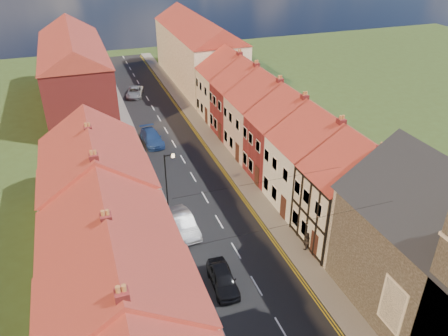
% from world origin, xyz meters
% --- Properties ---
extents(road, '(7.00, 90.00, 0.02)m').
position_xyz_m(road, '(0.00, 30.00, 0.01)').
color(road, black).
rests_on(road, ground).
extents(pavement_left, '(1.80, 90.00, 0.12)m').
position_xyz_m(pavement_left, '(-4.40, 30.00, 0.06)').
color(pavement_left, gray).
rests_on(pavement_left, ground).
extents(pavement_right, '(1.80, 90.00, 0.12)m').
position_xyz_m(pavement_right, '(4.40, 30.00, 0.06)').
color(pavement_right, gray).
rests_on(pavement_right, ground).
extents(cottage_r_tudor, '(8.30, 5.20, 9.00)m').
position_xyz_m(cottage_r_tudor, '(9.27, 12.70, 4.47)').
color(cottage_r_tudor, white).
rests_on(cottage_r_tudor, ground).
extents(cottage_r_white_near, '(8.30, 6.00, 9.00)m').
position_xyz_m(cottage_r_white_near, '(9.30, 18.10, 4.47)').
color(cottage_r_white_near, '#AEADA4').
rests_on(cottage_r_white_near, ground).
extents(cottage_r_cream_mid, '(8.30, 5.20, 9.00)m').
position_xyz_m(cottage_r_cream_mid, '(9.30, 23.50, 4.48)').
color(cottage_r_cream_mid, maroon).
rests_on(cottage_r_cream_mid, ground).
extents(cottage_r_pink, '(8.30, 6.00, 9.00)m').
position_xyz_m(cottage_r_pink, '(9.30, 28.90, 4.47)').
color(cottage_r_pink, tan).
rests_on(cottage_r_pink, ground).
extents(cottage_r_white_far, '(8.30, 5.20, 9.00)m').
position_xyz_m(cottage_r_white_far, '(9.30, 34.30, 4.48)').
color(cottage_r_white_far, maroon).
rests_on(cottage_r_white_far, ground).
extents(cottage_r_cream_far, '(8.30, 6.00, 9.00)m').
position_xyz_m(cottage_r_cream_far, '(9.30, 39.70, 4.47)').
color(cottage_r_cream_far, white).
rests_on(cottage_r_cream_far, ground).
extents(cottage_l_cream, '(8.30, 6.30, 9.10)m').
position_xyz_m(cottage_l_cream, '(-9.30, 5.55, 4.52)').
color(cottage_l_cream, white).
rests_on(cottage_l_cream, ground).
extents(cottage_l_white, '(8.30, 6.90, 8.80)m').
position_xyz_m(cottage_l_white, '(-9.30, 11.95, 4.37)').
color(cottage_l_white, '#AEADA4').
rests_on(cottage_l_white, ground).
extents(cottage_l_brick_mid, '(8.30, 5.70, 9.10)m').
position_xyz_m(cottage_l_brick_mid, '(-9.30, 18.05, 4.53)').
color(cottage_l_brick_mid, white).
rests_on(cottage_l_brick_mid, ground).
extents(cottage_l_pink, '(8.30, 6.30, 8.80)m').
position_xyz_m(cottage_l_pink, '(-9.30, 23.85, 4.37)').
color(cottage_l_pink, white).
rests_on(cottage_l_pink, ground).
extents(block_right_far, '(8.30, 24.20, 10.50)m').
position_xyz_m(block_right_far, '(9.30, 55.00, 5.29)').
color(block_right_far, white).
rests_on(block_right_far, ground).
extents(block_left_far, '(8.30, 24.20, 10.50)m').
position_xyz_m(block_left_far, '(-9.30, 50.00, 5.29)').
color(block_left_far, maroon).
rests_on(block_left_far, ground).
extents(lamppost, '(0.88, 0.15, 6.00)m').
position_xyz_m(lamppost, '(-3.81, 20.00, 3.54)').
color(lamppost, black).
rests_on(lamppost, pavement_left).
extents(car_near, '(1.85, 4.14, 1.38)m').
position_xyz_m(car_near, '(-2.22, 10.77, 0.69)').
color(car_near, black).
rests_on(car_near, ground).
extents(car_mid, '(2.04, 4.74, 1.52)m').
position_xyz_m(car_mid, '(-3.20, 17.81, 0.76)').
color(car_mid, '#999AA0').
rests_on(car_mid, ground).
extents(car_far, '(2.29, 5.07, 1.44)m').
position_xyz_m(car_far, '(-2.31, 35.01, 0.72)').
color(car_far, navy).
rests_on(car_far, ground).
extents(car_distant, '(3.39, 5.10, 1.30)m').
position_xyz_m(car_distant, '(-1.50, 51.54, 0.65)').
color(car_distant, '#A0A4A7').
rests_on(car_distant, ground).
extents(pedestrian_left, '(0.66, 0.51, 1.60)m').
position_xyz_m(pedestrian_left, '(-5.10, 6.85, 0.92)').
color(pedestrian_left, black).
rests_on(pedestrian_left, pavement_left).
extents(pedestrian_right, '(0.84, 0.71, 1.50)m').
position_xyz_m(pedestrian_right, '(5.10, 12.29, 0.87)').
color(pedestrian_right, black).
rests_on(pedestrian_right, pavement_right).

